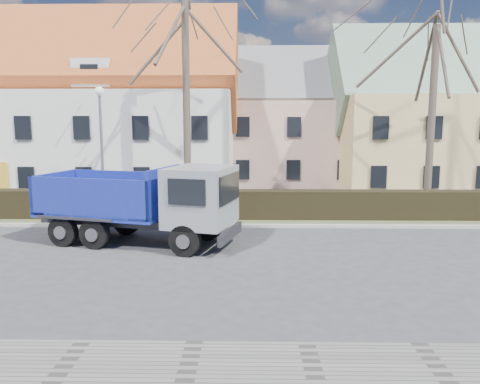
{
  "coord_description": "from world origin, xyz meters",
  "views": [
    {
      "loc": [
        1.07,
        -14.77,
        4.4
      ],
      "look_at": [
        0.72,
        3.95,
        1.6
      ],
      "focal_mm": 35.0,
      "sensor_mm": 36.0,
      "label": 1
    }
  ],
  "objects_px": {
    "dump_truck": "(131,203)",
    "parked_car_a": "(68,188)",
    "streetlight": "(102,151)",
    "cart_frame": "(141,218)"
  },
  "relations": [
    {
      "from": "dump_truck",
      "to": "parked_car_a",
      "type": "height_order",
      "value": "dump_truck"
    },
    {
      "from": "parked_car_a",
      "to": "dump_truck",
      "type": "bearing_deg",
      "value": -159.87
    },
    {
      "from": "streetlight",
      "to": "cart_frame",
      "type": "distance_m",
      "value": 4.22
    },
    {
      "from": "cart_frame",
      "to": "parked_car_a",
      "type": "bearing_deg",
      "value": 130.74
    },
    {
      "from": "streetlight",
      "to": "cart_frame",
      "type": "relative_size",
      "value": 8.11
    },
    {
      "from": "streetlight",
      "to": "dump_truck",
      "type": "bearing_deg",
      "value": -62.87
    },
    {
      "from": "cart_frame",
      "to": "parked_car_a",
      "type": "xyz_separation_m",
      "value": [
        -5.64,
        6.55,
        0.36
      ]
    },
    {
      "from": "parked_car_a",
      "to": "cart_frame",
      "type": "bearing_deg",
      "value": -151.68
    },
    {
      "from": "dump_truck",
      "to": "cart_frame",
      "type": "height_order",
      "value": "dump_truck"
    },
    {
      "from": "dump_truck",
      "to": "parked_car_a",
      "type": "bearing_deg",
      "value": 137.31
    }
  ]
}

